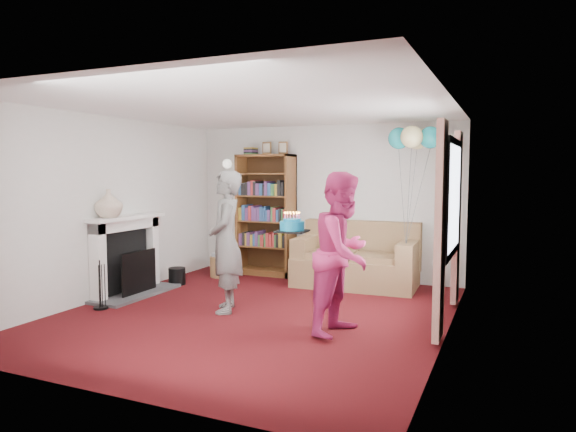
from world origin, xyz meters
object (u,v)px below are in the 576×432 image
at_px(bookcase, 267,216).
at_px(sofa, 357,262).
at_px(person_magenta, 343,253).
at_px(birthday_cake, 292,226).
at_px(person_striped, 226,241).

bearing_deg(bookcase, sofa, -7.87).
bearing_deg(person_magenta, birthday_cake, 103.04).
height_order(sofa, person_magenta, person_magenta).
distance_m(bookcase, person_magenta, 3.37).
relative_size(sofa, person_striped, 1.04).
bearing_deg(sofa, person_striped, -119.55).
bearing_deg(person_striped, person_magenta, 53.68).
bearing_deg(person_magenta, sofa, 23.18).
xyz_separation_m(person_striped, person_magenta, (1.60, -0.25, -0.01)).
height_order(sofa, birthday_cake, birthday_cake).
bearing_deg(sofa, birthday_cake, -93.85).
distance_m(sofa, person_magenta, 2.45).
distance_m(sofa, person_striped, 2.41).
bearing_deg(bookcase, person_magenta, -49.82).
height_order(person_striped, person_magenta, person_striped).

